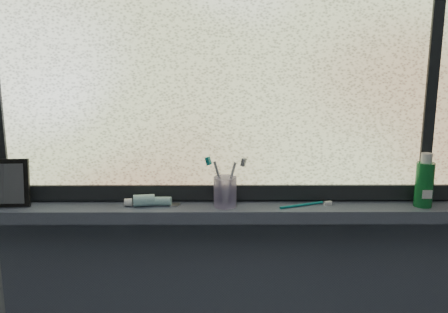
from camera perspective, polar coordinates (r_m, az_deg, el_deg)
wall_back at (r=1.63m, az=1.81°, el=2.99°), size 3.00×0.01×2.50m
windowsill at (r=1.61m, az=1.84°, el=-6.24°), size 1.62×0.14×0.04m
window_pane at (r=1.58m, az=1.91°, el=12.91°), size 1.50×0.01×1.00m
frame_bottom at (r=1.64m, az=1.80°, el=-4.05°), size 1.60×0.03×0.05m
frame_mullion at (r=1.71m, az=22.95°, el=11.93°), size 0.03×0.03×1.00m
vanity_mirror at (r=1.72m, az=-23.31°, el=-2.79°), size 0.13×0.07×0.15m
toothpaste_tube at (r=1.61m, az=-8.34°, el=-4.98°), size 0.21×0.06×0.04m
toothbrush_cup at (r=1.58m, az=0.13°, el=-4.05°), size 0.10×0.10×0.10m
toothbrush_lying at (r=1.61m, az=8.86°, el=-5.42°), size 0.18×0.09×0.01m
mouthwash_bottle at (r=1.70m, az=21.95°, el=-2.50°), size 0.07×0.07×0.14m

